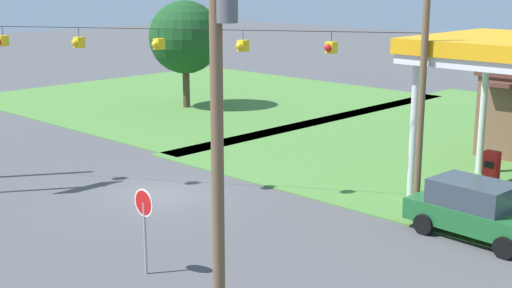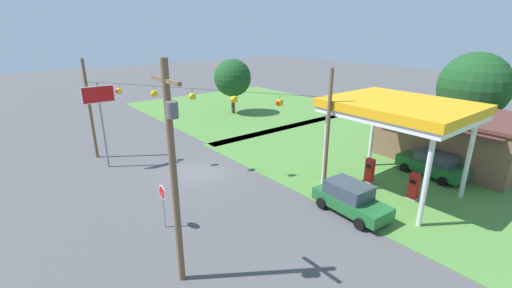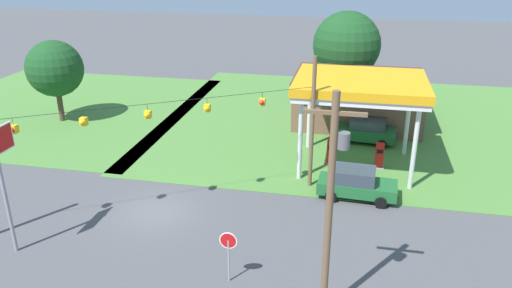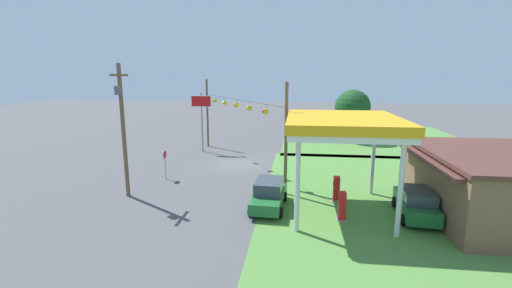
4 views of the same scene
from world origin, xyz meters
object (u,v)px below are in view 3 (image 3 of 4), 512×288
at_px(gas_station_canopy, 360,87).
at_px(tree_behind_station, 347,45).
at_px(car_at_pumps_rear, 365,130).
at_px(gas_station_store, 358,99).
at_px(utility_pole_main, 331,198).
at_px(fuel_pump_far, 379,156).
at_px(fuel_pump_near, 331,153).
at_px(tree_west_verge, 55,69).
at_px(stop_sign_roadside, 228,246).
at_px(car_at_pumps_front, 356,183).

bearing_deg(gas_station_canopy, tree_behind_station, 95.33).
relative_size(car_at_pumps_rear, tree_behind_station, 0.58).
height_order(gas_station_store, utility_pole_main, utility_pole_main).
distance_m(fuel_pump_far, car_at_pumps_rear, 4.61).
relative_size(fuel_pump_near, tree_west_verge, 0.26).
height_order(gas_station_store, fuel_pump_near, gas_station_store).
xyz_separation_m(gas_station_canopy, tree_behind_station, (-1.41, 15.17, -0.30)).
distance_m(gas_station_store, car_at_pumps_rear, 4.62).
xyz_separation_m(fuel_pump_near, stop_sign_roadside, (-3.56, -13.61, 0.97)).
xyz_separation_m(gas_station_canopy, fuel_pump_far, (1.59, -0.00, -4.67)).
relative_size(gas_station_canopy, car_at_pumps_rear, 1.69).
bearing_deg(car_at_pumps_front, tree_behind_station, 97.56).
height_order(car_at_pumps_front, stop_sign_roadside, stop_sign_roadside).
distance_m(fuel_pump_far, stop_sign_roadside, 15.22).
bearing_deg(tree_west_verge, gas_station_canopy, -10.00).
bearing_deg(gas_station_canopy, fuel_pump_far, -0.05).
bearing_deg(tree_behind_station, utility_pole_main, -88.92).
xyz_separation_m(car_at_pumps_front, car_at_pumps_rear, (0.47, 9.01, 0.01)).
distance_m(gas_station_canopy, tree_behind_station, 15.24).
distance_m(gas_station_store, utility_pole_main, 23.93).
xyz_separation_m(gas_station_store, utility_pole_main, (-0.79, -23.70, 3.21)).
bearing_deg(stop_sign_roadside, car_at_pumps_front, -120.17).
distance_m(car_at_pumps_rear, tree_behind_station, 11.67).
bearing_deg(car_at_pumps_front, gas_station_store, 93.91).
bearing_deg(car_at_pumps_rear, tree_west_verge, 6.03).
height_order(fuel_pump_far, tree_west_verge, tree_west_verge).
xyz_separation_m(gas_station_store, car_at_pumps_rear, (0.68, -4.44, -1.08)).
distance_m(tree_behind_station, tree_west_verge, 25.38).
xyz_separation_m(fuel_pump_near, car_at_pumps_front, (1.74, -4.50, 0.09)).
distance_m(gas_station_store, fuel_pump_near, 9.15).
bearing_deg(fuel_pump_near, tree_west_verge, 169.31).
distance_m(gas_station_canopy, fuel_pump_far, 4.94).
bearing_deg(utility_pole_main, fuel_pump_near, 92.88).
bearing_deg(gas_station_canopy, tree_west_verge, 170.00).
xyz_separation_m(gas_station_canopy, utility_pole_main, (-0.85, -14.76, -0.28)).
height_order(gas_station_store, tree_west_verge, tree_west_verge).
bearing_deg(tree_west_verge, fuel_pump_near, -10.69).
relative_size(car_at_pumps_front, tree_west_verge, 0.69).
distance_m(gas_station_canopy, utility_pole_main, 14.79).
relative_size(gas_station_canopy, tree_west_verge, 1.21).
bearing_deg(fuel_pump_far, utility_pole_main, -99.38).
height_order(utility_pole_main, tree_behind_station, utility_pole_main).
xyz_separation_m(gas_station_canopy, car_at_pumps_front, (0.15, -4.50, -4.58)).
bearing_deg(tree_behind_station, car_at_pumps_rear, -79.23).
bearing_deg(tree_west_verge, stop_sign_roadside, -43.02).
xyz_separation_m(fuel_pump_far, utility_pole_main, (-2.44, -14.76, 4.39)).
bearing_deg(car_at_pumps_front, fuel_pump_near, 114.12).
xyz_separation_m(gas_station_store, tree_west_verge, (-24.27, -4.65, 2.44)).
bearing_deg(gas_station_canopy, gas_station_store, 90.39).
height_order(fuel_pump_near, fuel_pump_far, same).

